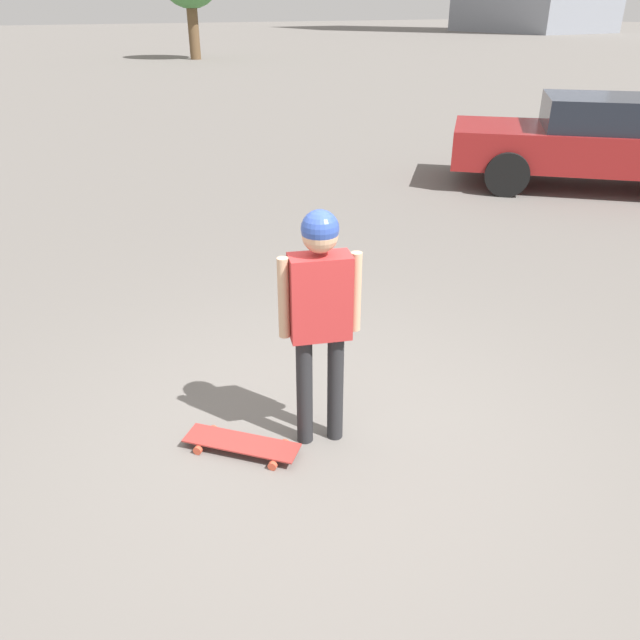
% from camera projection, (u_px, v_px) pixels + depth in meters
% --- Properties ---
extents(ground_plane, '(220.00, 220.00, 0.00)m').
position_uv_depth(ground_plane, '(320.00, 438.00, 4.53)').
color(ground_plane, slate).
extents(person, '(0.32, 0.52, 1.71)m').
position_uv_depth(person, '(320.00, 303.00, 4.04)').
color(person, '#262628').
rests_on(person, ground_plane).
extents(skateboard, '(0.76, 0.72, 0.07)m').
position_uv_depth(skateboard, '(241.00, 444.00, 4.37)').
color(skateboard, '#A5332D').
rests_on(skateboard, ground_plane).
extents(car_parked_near, '(4.58, 4.69, 1.49)m').
position_uv_depth(car_parked_near, '(602.00, 141.00, 10.37)').
color(car_parked_near, maroon).
rests_on(car_parked_near, ground_plane).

